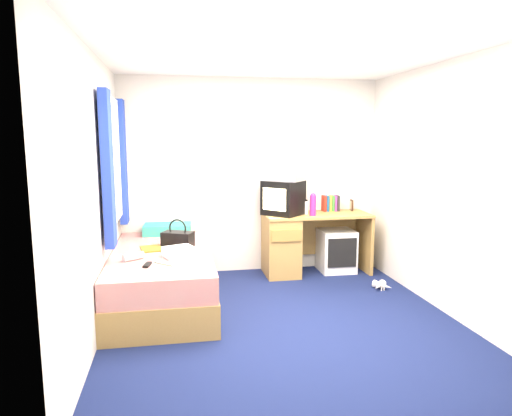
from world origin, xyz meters
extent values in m
plane|color=#0C1438|center=(0.00, 0.00, 0.00)|extent=(3.40, 3.40, 0.00)
plane|color=white|center=(0.00, 0.00, 2.40)|extent=(3.40, 3.40, 0.00)
plane|color=silver|center=(0.00, 1.70, 1.20)|extent=(3.20, 0.00, 3.20)
plane|color=silver|center=(0.00, -1.70, 1.20)|extent=(3.20, 0.00, 3.20)
plane|color=silver|center=(-1.60, 0.00, 1.20)|extent=(0.00, 3.40, 3.40)
plane|color=silver|center=(1.60, 0.00, 1.20)|extent=(0.00, 3.40, 3.40)
cube|color=#A58145|center=(-1.10, 0.70, 0.15)|extent=(1.00, 2.00, 0.30)
cube|color=olive|center=(-0.60, 0.30, 0.16)|extent=(0.02, 0.70, 0.18)
cube|color=silver|center=(-1.10, 0.70, 0.42)|extent=(0.98, 1.98, 0.24)
cube|color=#1963A6|center=(-1.05, 1.54, 0.60)|extent=(0.57, 0.38, 0.12)
cube|color=#A58145|center=(0.77, 1.42, 0.73)|extent=(1.30, 0.55, 0.03)
cube|color=#A58145|center=(0.32, 1.42, 0.36)|extent=(0.40, 0.52, 0.72)
cube|color=#A58145|center=(1.40, 1.42, 0.36)|extent=(0.04, 0.52, 0.72)
cube|color=#A58145|center=(1.02, 1.67, 0.45)|extent=(0.78, 0.03, 0.55)
cube|color=white|center=(1.04, 1.46, 0.26)|extent=(0.43, 0.43, 0.53)
cube|color=black|center=(0.35, 1.44, 0.96)|extent=(0.57, 0.57, 0.42)
cube|color=beige|center=(0.21, 1.31, 0.96)|extent=(0.23, 0.24, 0.26)
cube|color=#B0B0B2|center=(0.35, 1.44, 1.21)|extent=(0.56, 0.55, 0.09)
cube|color=maroon|center=(0.92, 1.60, 0.85)|extent=(0.03, 0.13, 0.20)
cube|color=navy|center=(0.95, 1.60, 0.85)|extent=(0.03, 0.13, 0.20)
cube|color=gold|center=(0.99, 1.60, 0.85)|extent=(0.03, 0.13, 0.20)
cube|color=#337F33|center=(1.02, 1.60, 0.85)|extent=(0.03, 0.13, 0.20)
cube|color=#7F337F|center=(1.06, 1.60, 0.85)|extent=(0.03, 0.13, 0.20)
cube|color=#262626|center=(1.09, 1.60, 0.85)|extent=(0.03, 0.13, 0.20)
cube|color=#331D11|center=(1.28, 1.59, 0.82)|extent=(0.04, 0.12, 0.14)
cylinder|color=#E82071|center=(0.68, 1.30, 0.87)|extent=(0.09, 0.09, 0.24)
cylinder|color=white|center=(0.63, 1.42, 0.83)|extent=(0.05, 0.05, 0.16)
cube|color=black|center=(-0.93, 0.87, 0.62)|extent=(0.36, 0.29, 0.16)
torus|color=black|center=(-0.93, 0.87, 0.74)|extent=(0.18, 0.10, 0.19)
cube|color=white|center=(-0.93, 0.46, 0.59)|extent=(0.34, 0.31, 0.09)
cube|color=yellow|center=(-1.20, 0.79, 0.55)|extent=(0.25, 0.31, 0.01)
cylinder|color=silver|center=(-1.35, 0.39, 0.58)|extent=(0.21, 0.17, 0.07)
cube|color=gold|center=(-1.05, 0.20, 0.55)|extent=(0.20, 0.19, 0.01)
cube|color=black|center=(-1.21, 0.17, 0.55)|extent=(0.08, 0.17, 0.02)
cube|color=silver|center=(-1.58, 0.90, 1.45)|extent=(0.02, 0.90, 1.10)
cube|color=white|center=(-1.57, 0.90, 2.04)|extent=(0.06, 1.06, 0.08)
cube|color=white|center=(-1.57, 0.90, 0.86)|extent=(0.06, 1.06, 0.08)
cube|color=navy|center=(-1.53, 0.31, 1.40)|extent=(0.08, 0.24, 1.40)
cube|color=navy|center=(-1.53, 1.49, 1.40)|extent=(0.08, 0.24, 1.40)
cone|color=silver|center=(1.32, 0.68, 0.04)|extent=(0.20, 0.23, 0.09)
cone|color=silver|center=(1.27, 0.68, 0.04)|extent=(0.22, 0.22, 0.09)
camera|label=1|loc=(-0.94, -3.90, 1.69)|focal=32.00mm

